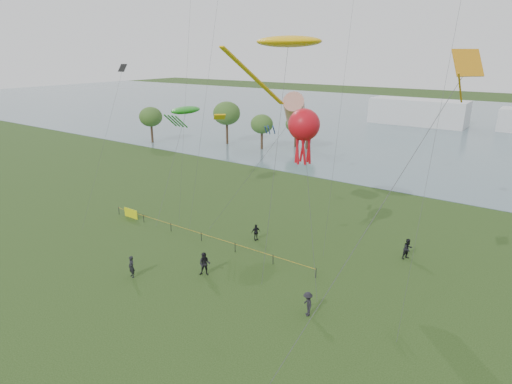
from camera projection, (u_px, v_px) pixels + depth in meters
The scene contains 15 objects.
ground_plane at pixel (151, 379), 23.23m from camera, with size 400.00×400.00×0.00m, color #1C3310.
lake at pixel (474, 126), 100.95m from camera, with size 400.00×120.00×0.08m, color slate.
pavilion_left at pixel (418, 112), 102.67m from camera, with size 22.00×8.00×6.00m, color silver.
trees at pixel (235, 119), 78.88m from camera, with size 31.47×16.38×8.01m.
fence at pixel (156, 221), 43.26m from camera, with size 24.07×0.07×1.05m.
spectator_a at pixel (205, 264), 33.71m from camera, with size 0.93×0.73×1.92m, color black.
spectator_b at pixel (308, 304), 28.56m from camera, with size 1.12×0.64×1.73m, color black.
spectator_c at pixel (256, 232), 40.05m from camera, with size 0.92×0.38×1.57m, color black.
spectator_f at pixel (131, 267), 33.44m from camera, with size 0.65×0.42×1.77m, color black.
spectator_g at pixel (408, 249), 36.40m from camera, with size 0.88×0.69×1.82m, color black.
kite_stingray at pixel (288, 42), 31.02m from camera, with size 5.25×10.12×18.01m.
kite_windsock at pixel (295, 112), 37.49m from camera, with size 9.40×5.95×13.77m.
kite_creature at pixel (185, 111), 46.85m from camera, with size 3.40×9.47×11.17m.
kite_octopus at pixel (304, 126), 31.14m from camera, with size 4.60×4.56×13.02m.
kite_delta at pixel (453, 88), 18.19m from camera, with size 6.26×12.04×17.04m.
Camera 1 is at (15.53, -12.15, 16.94)m, focal length 30.00 mm.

